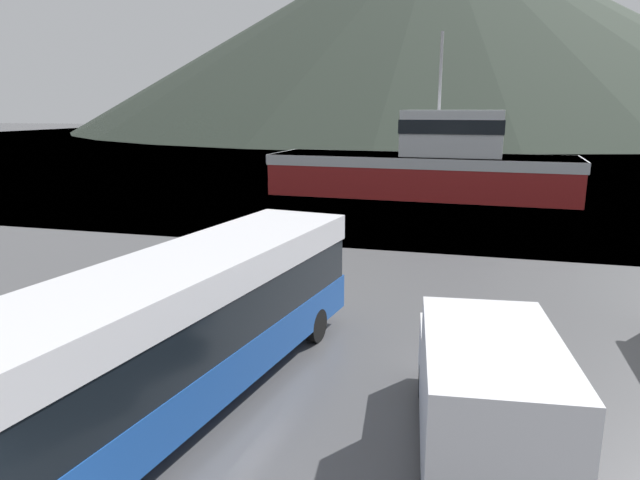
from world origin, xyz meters
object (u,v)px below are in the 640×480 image
at_px(tour_bus, 187,322).
at_px(fishing_boat, 427,164).
at_px(storage_bin, 90,300).
at_px(delivery_van, 485,390).

bearing_deg(tour_bus, fishing_boat, 94.29).
relative_size(fishing_boat, storage_bin, 14.72).
relative_size(tour_bus, fishing_boat, 0.55).
bearing_deg(tour_bus, delivery_van, 4.11).
height_order(delivery_van, storage_bin, delivery_van).
relative_size(delivery_van, fishing_boat, 0.28).
bearing_deg(fishing_boat, tour_bus, 178.40).
height_order(fishing_boat, storage_bin, fishing_boat).
height_order(tour_bus, fishing_boat, fishing_boat).
xyz_separation_m(delivery_van, fishing_boat, (-3.69, 31.44, 0.93)).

